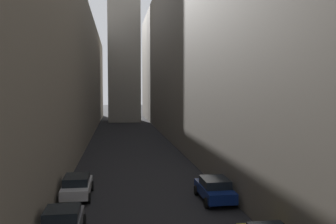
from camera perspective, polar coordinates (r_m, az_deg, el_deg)
The scene contains 6 objects.
ground_plane at distance 46.20m, azimuth -5.92°, elevation -5.37°, with size 264.00×264.00×0.00m, color black.
building_block_left at distance 48.80m, azimuth -20.51°, elevation 6.23°, with size 13.19×108.00×19.25m, color gray.
building_block_right at distance 50.11m, azimuth 8.85°, elevation 9.87°, with size 14.51×108.00×25.41m, color #60594F.
parked_car_left_third at distance 18.66m, azimuth -16.48°, elevation -16.53°, with size 1.98×3.97×1.43m.
parked_car_left_far at distance 24.89m, azimuth -14.26°, elevation -11.27°, with size 1.94×4.24×1.48m.
parked_car_right_far at distance 23.64m, azimuth 7.41°, elevation -12.00°, with size 1.99×4.14×1.48m.
Camera 1 is at (-1.77, 2.38, 7.06)m, focal length 38.37 mm.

